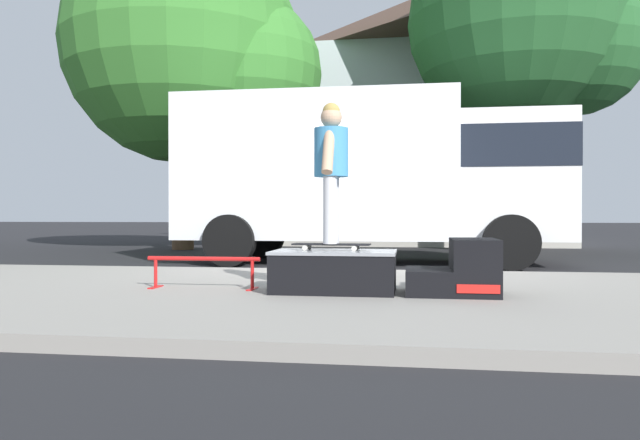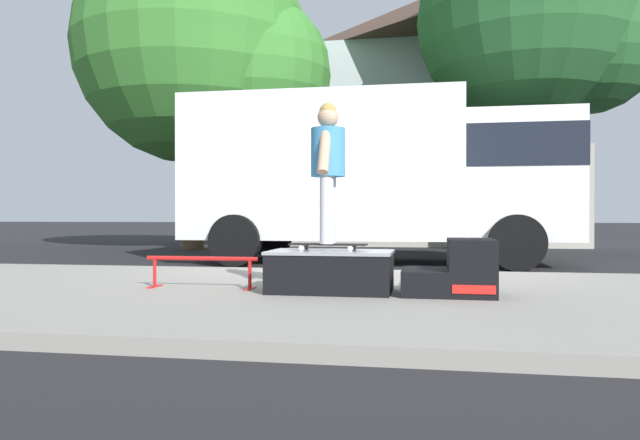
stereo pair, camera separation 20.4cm
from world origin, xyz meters
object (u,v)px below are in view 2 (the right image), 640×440
at_px(box_truck, 378,171).
at_px(street_tree_main, 206,53).
at_px(kicker_ramp, 457,272).
at_px(street_tree_neighbour, 538,26).
at_px(skater_kid, 328,161).
at_px(skate_box, 331,270).
at_px(grind_rail, 202,265).
at_px(skateboard, 328,245).

height_order(box_truck, street_tree_main, street_tree_main).
xyz_separation_m(kicker_ramp, street_tree_neighbour, (2.22, 8.73, 4.93)).
xyz_separation_m(skater_kid, box_truck, (0.06, 5.21, 0.27)).
xyz_separation_m(skate_box, grind_rail, (-1.38, 0.07, 0.02)).
height_order(skate_box, grind_rail, skate_box).
height_order(kicker_ramp, box_truck, box_truck).
xyz_separation_m(skate_box, street_tree_main, (-4.76, 9.02, 4.76)).
relative_size(skateboard, street_tree_neighbour, 0.10).
height_order(skate_box, skateboard, skateboard).
height_order(skater_kid, box_truck, box_truck).
distance_m(kicker_ramp, street_tree_main, 11.83).
xyz_separation_m(skate_box, skateboard, (-0.04, 0.05, 0.25)).
bearing_deg(skateboard, street_tree_main, 117.78).
height_order(grind_rail, box_truck, box_truck).
relative_size(grind_rail, street_tree_neighbour, 0.15).
height_order(kicker_ramp, skateboard, kicker_ramp).
xyz_separation_m(skateboard, box_truck, (0.06, 5.21, 1.11)).
xyz_separation_m(skater_kid, street_tree_neighbour, (3.48, 8.68, 3.85)).
height_order(grind_rail, street_tree_main, street_tree_main).
height_order(box_truck, street_tree_neighbour, street_tree_neighbour).
distance_m(kicker_ramp, street_tree_neighbour, 10.27).
bearing_deg(skate_box, kicker_ramp, -0.02).
height_order(skate_box, kicker_ramp, kicker_ramp).
relative_size(skate_box, skateboard, 1.55).
bearing_deg(grind_rail, street_tree_neighbour, 60.89).
height_order(kicker_ramp, street_tree_main, street_tree_main).
relative_size(skater_kid, street_tree_neighbour, 0.18).
height_order(skate_box, skater_kid, skater_kid).
bearing_deg(street_tree_main, skate_box, -62.17).
bearing_deg(street_tree_main, skater_kid, -62.22).
distance_m(kicker_ramp, skater_kid, 1.67).
xyz_separation_m(skateboard, skater_kid, (0.00, -0.00, 0.84)).
bearing_deg(skateboard, skate_box, -54.41).
relative_size(kicker_ramp, grind_rail, 0.72).
height_order(skate_box, box_truck, box_truck).
bearing_deg(skate_box, skater_kid, 125.59).
bearing_deg(skate_box, grind_rail, 177.26).
xyz_separation_m(grind_rail, skater_kid, (1.35, -0.01, 1.07)).
relative_size(skate_box, box_truck, 0.18).
relative_size(street_tree_main, street_tree_neighbour, 1.05).
relative_size(skate_box, street_tree_main, 0.15).
bearing_deg(box_truck, skateboard, -90.67).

